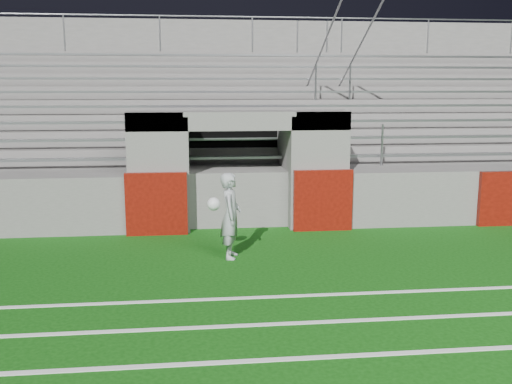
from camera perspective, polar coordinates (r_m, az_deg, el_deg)
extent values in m
plane|color=#0E470B|center=(9.63, -0.01, -8.40)|extent=(90.00, 90.00, 0.00)
cube|color=white|center=(6.88, 2.85, -16.36)|extent=(28.00, 0.09, 0.01)
cube|color=white|center=(7.77, 1.65, -13.08)|extent=(28.00, 0.09, 0.01)
cube|color=white|center=(8.69, 0.73, -10.47)|extent=(28.00, 0.09, 0.01)
cube|color=slate|center=(12.72, -9.85, 2.08)|extent=(1.20, 1.00, 2.60)
cube|color=slate|center=(13.00, 6.21, 2.35)|extent=(1.20, 1.00, 2.60)
cube|color=black|center=(14.42, -2.28, 2.98)|extent=(2.60, 0.20, 2.50)
cube|color=slate|center=(13.29, -6.89, 2.29)|extent=(0.10, 2.20, 2.50)
cube|color=slate|center=(13.46, 2.95, 2.46)|extent=(0.10, 2.20, 2.50)
cube|color=slate|center=(12.62, -1.76, 7.18)|extent=(4.80, 1.00, 0.40)
cube|color=slate|center=(16.56, -2.80, 3.59)|extent=(26.00, 8.00, 0.20)
cube|color=slate|center=(16.64, -2.78, 1.45)|extent=(26.00, 8.00, 1.05)
cube|color=#530D07|center=(12.28, -9.92, -1.18)|extent=(1.30, 0.15, 1.35)
cube|color=#530D07|center=(12.57, 6.69, -0.83)|extent=(1.30, 0.15, 1.35)
cube|color=gray|center=(13.62, -2.05, 3.49)|extent=(23.00, 0.28, 0.06)
cube|color=slate|center=(14.47, -2.30, 3.77)|extent=(24.00, 0.75, 0.38)
cube|color=gray|center=(14.33, -2.29, 5.35)|extent=(23.00, 0.28, 0.06)
cube|color=slate|center=(15.19, -2.51, 4.80)|extent=(24.00, 0.75, 0.76)
cube|color=gray|center=(15.05, -2.50, 7.04)|extent=(23.00, 0.28, 0.06)
cube|color=slate|center=(15.92, -2.70, 5.74)|extent=(24.00, 0.75, 1.14)
cube|color=gray|center=(15.78, -2.70, 8.57)|extent=(23.00, 0.28, 0.06)
cube|color=slate|center=(16.65, -2.87, 6.60)|extent=(24.00, 0.75, 1.52)
cube|color=gray|center=(16.52, -2.88, 9.97)|extent=(23.00, 0.28, 0.06)
cube|color=slate|center=(17.39, -3.02, 7.38)|extent=(24.00, 0.75, 1.90)
cube|color=gray|center=(17.27, -3.04, 11.24)|extent=(23.00, 0.28, 0.06)
cube|color=slate|center=(18.13, -3.17, 8.10)|extent=(24.00, 0.75, 2.28)
cube|color=gray|center=(18.03, -3.19, 12.41)|extent=(23.00, 0.28, 0.06)
cube|color=slate|center=(18.87, -3.30, 8.77)|extent=(24.00, 0.75, 2.66)
cube|color=gray|center=(18.79, -3.34, 13.49)|extent=(23.00, 0.28, 0.06)
cube|color=slate|center=(19.54, -3.41, 9.01)|extent=(26.00, 0.60, 5.29)
cylinder|color=#A5A8AD|center=(13.73, 8.52, 4.61)|extent=(0.05, 0.05, 1.00)
cylinder|color=#A5A8AD|center=(16.59, 5.99, 10.90)|extent=(0.05, 0.05, 1.00)
cylinder|color=#A5A8AD|center=(19.60, 4.15, 15.28)|extent=(0.05, 0.05, 1.00)
cylinder|color=#A5A8AD|center=(16.60, 6.02, 12.62)|extent=(0.05, 6.02, 3.08)
cylinder|color=#A5A8AD|center=(14.02, 12.49, 4.60)|extent=(0.05, 0.05, 1.00)
cylinder|color=#A5A8AD|center=(16.83, 9.38, 10.81)|extent=(0.05, 0.05, 1.00)
cylinder|color=#A5A8AD|center=(19.81, 7.10, 15.18)|extent=(0.05, 0.05, 1.00)
cylinder|color=#A5A8AD|center=(16.84, 9.43, 12.51)|extent=(0.05, 6.02, 3.08)
cylinder|color=#A5A8AD|center=(19.70, -18.64, 14.90)|extent=(0.05, 0.05, 1.10)
cylinder|color=#A5A8AD|center=(19.32, -9.59, 15.39)|extent=(0.05, 0.05, 1.10)
cylinder|color=#A5A8AD|center=(19.40, -0.37, 15.51)|extent=(0.05, 0.05, 1.10)
cylinder|color=#A5A8AD|center=(19.93, 8.56, 15.26)|extent=(0.05, 0.05, 1.10)
cylinder|color=#A5A8AD|center=(20.88, 16.81, 14.71)|extent=(0.05, 0.05, 1.10)
cylinder|color=#A5A8AD|center=(22.21, 24.17, 13.98)|extent=(0.05, 0.05, 1.10)
cylinder|color=#A5A8AD|center=(19.38, -3.45, 17.13)|extent=(24.00, 0.05, 0.05)
imported|color=#A5ABAF|center=(10.45, -2.54, -2.38)|extent=(0.47, 0.63, 1.59)
sphere|color=white|center=(10.31, -4.26, -1.21)|extent=(0.24, 0.24, 0.24)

